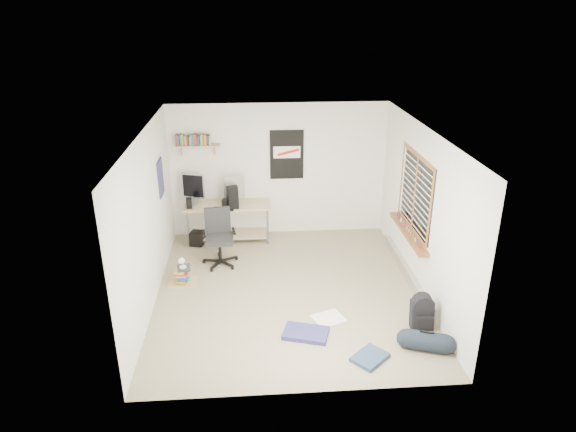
{
  "coord_description": "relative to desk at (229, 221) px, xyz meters",
  "views": [
    {
      "loc": [
        -0.52,
        -6.87,
        4.13
      ],
      "look_at": [
        0.02,
        0.2,
        1.18
      ],
      "focal_mm": 32.0,
      "sensor_mm": 36.0,
      "label": 1
    }
  ],
  "objects": [
    {
      "name": "left_wall",
      "position": [
        -1.05,
        -2.0,
        0.89
      ],
      "size": [
        0.01,
        4.5,
        2.5
      ],
      "primitive_type": "cube",
      "color": "silver",
      "rests_on": "ground"
    },
    {
      "name": "backpack",
      "position": [
        2.71,
        -3.08,
        -0.16
      ],
      "size": [
        0.32,
        0.26,
        0.4
      ],
      "primitive_type": "cube",
      "rotation": [
        0.0,
        0.0,
        -0.08
      ],
      "color": "black",
      "rests_on": "floor"
    },
    {
      "name": "jeans_a",
      "position": [
        1.11,
        -3.15,
        -0.33
      ],
      "size": [
        0.68,
        0.53,
        0.06
      ],
      "primitive_type": "cube",
      "rotation": [
        0.0,
        0.0,
        -0.3
      ],
      "color": "navy",
      "rests_on": "floor"
    },
    {
      "name": "pc_tower",
      "position": [
        0.09,
        -0.13,
        0.55
      ],
      "size": [
        0.24,
        0.41,
        0.4
      ],
      "primitive_type": "cube",
      "rotation": [
        0.0,
        0.0,
        0.15
      ],
      "color": "black",
      "rests_on": "desk"
    },
    {
      "name": "back_wall",
      "position": [
        0.96,
        0.25,
        0.89
      ],
      "size": [
        4.0,
        0.01,
        2.5
      ],
      "primitive_type": "cube",
      "color": "silver",
      "rests_on": "ground"
    },
    {
      "name": "desk",
      "position": [
        0.0,
        0.0,
        0.0
      ],
      "size": [
        1.68,
        1.06,
        0.71
      ],
      "primitive_type": "cube",
      "rotation": [
        0.0,
        0.0,
        0.26
      ],
      "color": "tan",
      "rests_on": "floor"
    },
    {
      "name": "baseboard_heater",
      "position": [
        2.91,
        -1.7,
        -0.28
      ],
      "size": [
        0.08,
        2.5,
        0.18
      ],
      "primitive_type": "cube",
      "color": "#B7B2A8",
      "rests_on": "floor"
    },
    {
      "name": "right_wall",
      "position": [
        2.96,
        -2.0,
        0.89
      ],
      "size": [
        0.01,
        4.5,
        2.5
      ],
      "primitive_type": "cube",
      "color": "silver",
      "rests_on": "ground"
    },
    {
      "name": "window",
      "position": [
        2.91,
        -1.7,
        1.08
      ],
      "size": [
        0.1,
        1.5,
        1.26
      ],
      "primitive_type": "cube",
      "color": "brown",
      "rests_on": "right_wall"
    },
    {
      "name": "speaker_left",
      "position": [
        -0.68,
        -0.2,
        0.45
      ],
      "size": [
        0.11,
        0.11,
        0.2
      ],
      "primitive_type": "cube",
      "rotation": [
        0.0,
        0.0,
        0.1
      ],
      "color": "black",
      "rests_on": "desk"
    },
    {
      "name": "desk_lamp",
      "position": [
        -0.67,
        -1.63,
        0.02
      ],
      "size": [
        0.13,
        0.19,
        0.18
      ],
      "primitive_type": "cube",
      "rotation": [
        0.0,
        0.0,
        0.11
      ],
      "color": "white",
      "rests_on": "book_stack"
    },
    {
      "name": "poster_left_wall",
      "position": [
        -1.03,
        -0.8,
        1.14
      ],
      "size": [
        0.02,
        0.42,
        0.6
      ],
      "primitive_type": "cube",
      "color": "navy",
      "rests_on": "left_wall"
    },
    {
      "name": "office_chair",
      "position": [
        -0.12,
        -1.01,
        0.12
      ],
      "size": [
        0.71,
        0.71,
        0.97
      ],
      "primitive_type": "cube",
      "rotation": [
        0.0,
        0.0,
        0.14
      ],
      "color": "black",
      "rests_on": "floor"
    },
    {
      "name": "monitor_left",
      "position": [
        -0.62,
        0.0,
        0.58
      ],
      "size": [
        0.44,
        0.23,
        0.47
      ],
      "primitive_type": "cube",
      "rotation": [
        0.0,
        0.0,
        -0.3
      ],
      "color": "#A9A8AD",
      "rests_on": "desk"
    },
    {
      "name": "tshirt",
      "position": [
        1.47,
        -2.83,
        -0.34
      ],
      "size": [
        0.51,
        0.48,
        0.04
      ],
      "primitive_type": "cube",
      "rotation": [
        0.0,
        0.0,
        0.38
      ],
      "color": "silver",
      "rests_on": "floor"
    },
    {
      "name": "duffel_bag",
      "position": [
        2.61,
        -3.58,
        -0.22
      ],
      "size": [
        0.32,
        0.32,
        0.5
      ],
      "primitive_type": "cylinder",
      "rotation": [
        0.0,
        0.0,
        -0.33
      ],
      "color": "black",
      "rests_on": "floor"
    },
    {
      "name": "subwoofer",
      "position": [
        -0.58,
        -0.24,
        -0.22
      ],
      "size": [
        0.28,
        0.28,
        0.25
      ],
      "primitive_type": "cube",
      "rotation": [
        0.0,
        0.0,
        -0.27
      ],
      "color": "black",
      "rests_on": "floor"
    },
    {
      "name": "jeans_b",
      "position": [
        1.86,
        -3.72,
        -0.34
      ],
      "size": [
        0.54,
        0.53,
        0.05
      ],
      "primitive_type": "cube",
      "rotation": [
        0.0,
        0.0,
        0.73
      ],
      "color": "navy",
      "rests_on": "floor"
    },
    {
      "name": "floor",
      "position": [
        0.96,
        -2.0,
        -0.37
      ],
      "size": [
        4.0,
        4.5,
        0.01
      ],
      "primitive_type": "cube",
      "color": "gray",
      "rests_on": "ground"
    },
    {
      "name": "speaker_right",
      "position": [
        -0.03,
        -0.28,
        0.44
      ],
      "size": [
        0.12,
        0.12,
        0.19
      ],
      "primitive_type": "cube",
      "rotation": [
        0.0,
        0.0,
        -0.38
      ],
      "color": "black",
      "rests_on": "desk"
    },
    {
      "name": "poster_back_wall",
      "position": [
        1.11,
        0.23,
        1.19
      ],
      "size": [
        0.62,
        0.03,
        0.92
      ],
      "primitive_type": "cube",
      "color": "black",
      "rests_on": "back_wall"
    },
    {
      "name": "book_stack",
      "position": [
        -0.69,
        -1.61,
        -0.22
      ],
      "size": [
        0.54,
        0.49,
        0.31
      ],
      "primitive_type": "cube",
      "rotation": [
        0.0,
        0.0,
        -0.31
      ],
      "color": "olive",
      "rests_on": "floor"
    },
    {
      "name": "keyboard",
      "position": [
        -0.06,
        -0.28,
        0.35
      ],
      "size": [
        0.4,
        0.21,
        0.02
      ],
      "primitive_type": "cube",
      "rotation": [
        0.0,
        0.0,
        -0.2
      ],
      "color": "black",
      "rests_on": "desk"
    },
    {
      "name": "ceiling",
      "position": [
        0.96,
        -2.0,
        2.14
      ],
      "size": [
        4.0,
        4.5,
        0.01
      ],
      "primitive_type": "cube",
      "color": "white",
      "rests_on": "ground"
    },
    {
      "name": "monitor_right",
      "position": [
        0.13,
        -0.09,
        0.56
      ],
      "size": [
        0.4,
        0.22,
        0.43
      ],
      "primitive_type": "cube",
      "rotation": [
        0.0,
        0.0,
        0.33
      ],
      "color": "#ACACB1",
      "rests_on": "desk"
    },
    {
      "name": "wall_shelf",
      "position": [
        -0.49,
        0.14,
        1.42
      ],
      "size": [
        0.8,
        0.22,
        0.24
      ],
      "primitive_type": "cube",
      "color": "tan",
      "rests_on": "back_wall"
    }
  ]
}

